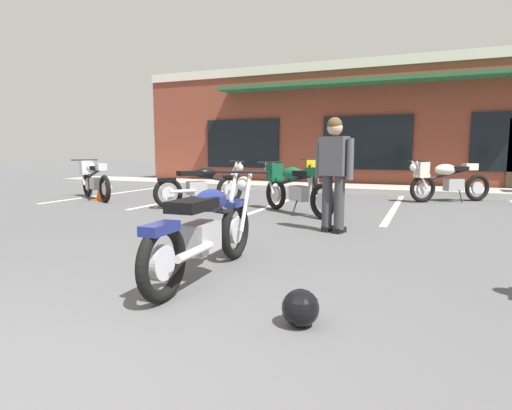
{
  "coord_description": "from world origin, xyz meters",
  "views": [
    {
      "loc": [
        1.88,
        -1.03,
        1.2
      ],
      "look_at": [
        -0.02,
        3.58,
        0.55
      ],
      "focal_mm": 29.35,
      "sensor_mm": 36.0,
      "label": 1
    }
  ],
  "objects_px": {
    "person_in_black_shirt": "(334,168)",
    "motorcycle_orange_scrambler": "(294,186)",
    "motorcycle_foreground_classic": "(206,229)",
    "motorcycle_red_sportbike": "(313,176)",
    "motorcycle_green_cafe_racer": "(94,178)",
    "motorcycle_black_cruiser": "(446,179)",
    "traffic_cone": "(101,190)",
    "helmet_on_pavement": "(301,308)",
    "motorcycle_blue_standard": "(201,185)"
  },
  "relations": [
    {
      "from": "motorcycle_foreground_classic",
      "to": "person_in_black_shirt",
      "type": "distance_m",
      "value": 2.73
    },
    {
      "from": "motorcycle_orange_scrambler",
      "to": "helmet_on_pavement",
      "type": "relative_size",
      "value": 6.98
    },
    {
      "from": "motorcycle_orange_scrambler",
      "to": "traffic_cone",
      "type": "xyz_separation_m",
      "value": [
        -4.97,
        0.26,
        -0.27
      ]
    },
    {
      "from": "motorcycle_green_cafe_racer",
      "to": "motorcycle_orange_scrambler",
      "type": "bearing_deg",
      "value": -4.05
    },
    {
      "from": "traffic_cone",
      "to": "motorcycle_blue_standard",
      "type": "bearing_deg",
      "value": -0.23
    },
    {
      "from": "motorcycle_orange_scrambler",
      "to": "traffic_cone",
      "type": "bearing_deg",
      "value": 177.03
    },
    {
      "from": "person_in_black_shirt",
      "to": "motorcycle_blue_standard",
      "type": "bearing_deg",
      "value": 150.4
    },
    {
      "from": "motorcycle_green_cafe_racer",
      "to": "motorcycle_black_cruiser",
      "type": "bearing_deg",
      "value": 18.65
    },
    {
      "from": "motorcycle_orange_scrambler",
      "to": "motorcycle_red_sportbike",
      "type": "bearing_deg",
      "value": 97.87
    },
    {
      "from": "helmet_on_pavement",
      "to": "motorcycle_orange_scrambler",
      "type": "bearing_deg",
      "value": 107.84
    },
    {
      "from": "motorcycle_red_sportbike",
      "to": "traffic_cone",
      "type": "bearing_deg",
      "value": -148.62
    },
    {
      "from": "motorcycle_orange_scrambler",
      "to": "helmet_on_pavement",
      "type": "height_order",
      "value": "motorcycle_orange_scrambler"
    },
    {
      "from": "motorcycle_blue_standard",
      "to": "traffic_cone",
      "type": "height_order",
      "value": "motorcycle_blue_standard"
    },
    {
      "from": "motorcycle_red_sportbike",
      "to": "helmet_on_pavement",
      "type": "bearing_deg",
      "value": -75.82
    },
    {
      "from": "motorcycle_foreground_classic",
      "to": "motorcycle_blue_standard",
      "type": "relative_size",
      "value": 1.18
    },
    {
      "from": "helmet_on_pavement",
      "to": "traffic_cone",
      "type": "distance_m",
      "value": 8.42
    },
    {
      "from": "helmet_on_pavement",
      "to": "motorcycle_black_cruiser",
      "type": "bearing_deg",
      "value": 81.85
    },
    {
      "from": "motorcycle_black_cruiser",
      "to": "motorcycle_orange_scrambler",
      "type": "height_order",
      "value": "same"
    },
    {
      "from": "motorcycle_foreground_classic",
      "to": "traffic_cone",
      "type": "bearing_deg",
      "value": 140.34
    },
    {
      "from": "motorcycle_red_sportbike",
      "to": "motorcycle_orange_scrambler",
      "type": "xyz_separation_m",
      "value": [
        0.42,
        -3.03,
        0.0
      ]
    },
    {
      "from": "traffic_cone",
      "to": "motorcycle_black_cruiser",
      "type": "bearing_deg",
      "value": 20.13
    },
    {
      "from": "motorcycle_black_cruiser",
      "to": "motorcycle_green_cafe_racer",
      "type": "bearing_deg",
      "value": -161.35
    },
    {
      "from": "motorcycle_black_cruiser",
      "to": "person_in_black_shirt",
      "type": "xyz_separation_m",
      "value": [
        -1.66,
        -4.71,
        0.42
      ]
    },
    {
      "from": "motorcycle_green_cafe_racer",
      "to": "person_in_black_shirt",
      "type": "distance_m",
      "value": 6.71
    },
    {
      "from": "motorcycle_foreground_classic",
      "to": "motorcycle_red_sportbike",
      "type": "bearing_deg",
      "value": 96.78
    },
    {
      "from": "motorcycle_red_sportbike",
      "to": "traffic_cone",
      "type": "height_order",
      "value": "motorcycle_red_sportbike"
    },
    {
      "from": "motorcycle_black_cruiser",
      "to": "person_in_black_shirt",
      "type": "distance_m",
      "value": 5.02
    },
    {
      "from": "motorcycle_black_cruiser",
      "to": "traffic_cone",
      "type": "bearing_deg",
      "value": -159.87
    },
    {
      "from": "motorcycle_foreground_classic",
      "to": "traffic_cone",
      "type": "relative_size",
      "value": 3.98
    },
    {
      "from": "helmet_on_pavement",
      "to": "traffic_cone",
      "type": "xyz_separation_m",
      "value": [
        -6.58,
        5.26,
        0.13
      ]
    },
    {
      "from": "motorcycle_orange_scrambler",
      "to": "person_in_black_shirt",
      "type": "distance_m",
      "value": 2.01
    },
    {
      "from": "motorcycle_orange_scrambler",
      "to": "motorcycle_blue_standard",
      "type": "bearing_deg",
      "value": 173.57
    },
    {
      "from": "motorcycle_foreground_classic",
      "to": "motorcycle_green_cafe_racer",
      "type": "bearing_deg",
      "value": 141.23
    },
    {
      "from": "motorcycle_orange_scrambler",
      "to": "motorcycle_black_cruiser",
      "type": "bearing_deg",
      "value": 48.16
    },
    {
      "from": "motorcycle_foreground_classic",
      "to": "motorcycle_black_cruiser",
      "type": "bearing_deg",
      "value": 72.38
    },
    {
      "from": "motorcycle_green_cafe_racer",
      "to": "person_in_black_shirt",
      "type": "bearing_deg",
      "value": -17.34
    },
    {
      "from": "motorcycle_red_sportbike",
      "to": "motorcycle_green_cafe_racer",
      "type": "height_order",
      "value": "same"
    },
    {
      "from": "motorcycle_foreground_classic",
      "to": "motorcycle_blue_standard",
      "type": "height_order",
      "value": "same"
    },
    {
      "from": "motorcycle_green_cafe_racer",
      "to": "helmet_on_pavement",
      "type": "distance_m",
      "value": 8.75
    },
    {
      "from": "motorcycle_red_sportbike",
      "to": "traffic_cone",
      "type": "distance_m",
      "value": 5.33
    },
    {
      "from": "motorcycle_green_cafe_racer",
      "to": "helmet_on_pavement",
      "type": "bearing_deg",
      "value": -37.94
    },
    {
      "from": "motorcycle_green_cafe_racer",
      "to": "traffic_cone",
      "type": "xyz_separation_m",
      "value": [
        0.32,
        -0.12,
        -0.27
      ]
    },
    {
      "from": "motorcycle_foreground_classic",
      "to": "helmet_on_pavement",
      "type": "bearing_deg",
      "value": -33.59
    },
    {
      "from": "motorcycle_foreground_classic",
      "to": "traffic_cone",
      "type": "xyz_separation_m",
      "value": [
        -5.41,
        4.49,
        -0.2
      ]
    },
    {
      "from": "person_in_black_shirt",
      "to": "motorcycle_orange_scrambler",
      "type": "bearing_deg",
      "value": 124.28
    },
    {
      "from": "motorcycle_red_sportbike",
      "to": "motorcycle_black_cruiser",
      "type": "distance_m",
      "value": 3.19
    },
    {
      "from": "motorcycle_foreground_classic",
      "to": "helmet_on_pavement",
      "type": "height_order",
      "value": "motorcycle_foreground_classic"
    },
    {
      "from": "motorcycle_foreground_classic",
      "to": "motorcycle_orange_scrambler",
      "type": "xyz_separation_m",
      "value": [
        -0.44,
        4.23,
        0.07
      ]
    },
    {
      "from": "motorcycle_foreground_classic",
      "to": "motorcycle_blue_standard",
      "type": "distance_m",
      "value": 5.19
    },
    {
      "from": "motorcycle_orange_scrambler",
      "to": "traffic_cone",
      "type": "height_order",
      "value": "motorcycle_orange_scrambler"
    }
  ]
}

